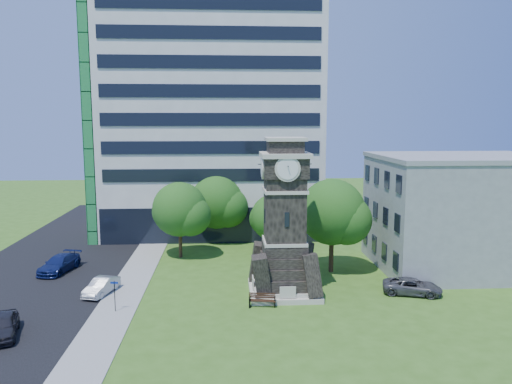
{
  "coord_description": "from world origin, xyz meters",
  "views": [
    {
      "loc": [
        -1.51,
        -35.63,
        13.49
      ],
      "look_at": [
        1.11,
        7.1,
        7.34
      ],
      "focal_mm": 35.0,
      "sensor_mm": 36.0,
      "label": 1
    }
  ],
  "objects": [
    {
      "name": "car_street_mid",
      "position": [
        -11.3,
        2.59,
        0.63
      ],
      "size": [
        2.35,
        4.05,
        1.26
      ],
      "primitive_type": "imported",
      "rotation": [
        0.0,
        0.0,
        -0.28
      ],
      "color": "#A0A2A7",
      "rests_on": "ground"
    },
    {
      "name": "office_low",
      "position": [
        19.97,
        8.0,
        5.21
      ],
      "size": [
        15.2,
        12.2,
        10.4
      ],
      "color": "#96999B",
      "rests_on": "ground"
    },
    {
      "name": "car_east_lot",
      "position": [
        12.99,
        1.08,
        0.63
      ],
      "size": [
        4.92,
        3.29,
        1.25
      ],
      "primitive_type": "imported",
      "rotation": [
        0.0,
        0.0,
        1.28
      ],
      "color": "#4B4B50",
      "rests_on": "ground"
    },
    {
      "name": "tree_nw",
      "position": [
        -5.98,
        12.99,
        4.65
      ],
      "size": [
        5.91,
        5.38,
        7.53
      ],
      "rotation": [
        0.0,
        0.0,
        -0.13
      ],
      "color": "#332114",
      "rests_on": "ground"
    },
    {
      "name": "car_street_south",
      "position": [
        -15.59,
        -4.94,
        0.72
      ],
      "size": [
        2.82,
        4.56,
        1.45
      ],
      "primitive_type": "imported",
      "rotation": [
        0.0,
        0.0,
        0.28
      ],
      "color": "#222227",
      "rests_on": "ground"
    },
    {
      "name": "street_sign",
      "position": [
        -9.42,
        -1.23,
        1.44
      ],
      "size": [
        0.55,
        0.06,
        2.29
      ],
      "rotation": [
        0.0,
        0.0,
        -0.1
      ],
      "color": "black",
      "rests_on": "ground"
    },
    {
      "name": "tree_nc",
      "position": [
        -2.45,
        19.05,
        4.38
      ],
      "size": [
        6.62,
        6.02,
        7.58
      ],
      "rotation": [
        0.0,
        0.0,
        -0.02
      ],
      "color": "#332114",
      "rests_on": "ground"
    },
    {
      "name": "street",
      "position": [
        -18.0,
        5.0,
        0.01
      ],
      "size": [
        14.0,
        80.0,
        0.02
      ],
      "primitive_type": "cube",
      "color": "black",
      "rests_on": "ground"
    },
    {
      "name": "tree_ne",
      "position": [
        3.47,
        14.4,
        3.49
      ],
      "size": [
        5.28,
        4.8,
        6.04
      ],
      "rotation": [
        0.0,
        0.0,
        -0.38
      ],
      "color": "#332114",
      "rests_on": "ground"
    },
    {
      "name": "clock_tower",
      "position": [
        3.0,
        2.0,
        5.28
      ],
      "size": [
        5.4,
        5.4,
        12.22
      ],
      "color": "#BCB4A4",
      "rests_on": "ground"
    },
    {
      "name": "office_tall",
      "position": [
        -3.2,
        25.84,
        14.22
      ],
      "size": [
        26.2,
        15.11,
        28.6
      ],
      "color": "white",
      "rests_on": "ground"
    },
    {
      "name": "tree_east",
      "position": [
        7.97,
        7.32,
        5.24
      ],
      "size": [
        6.48,
        5.89,
        8.41
      ],
      "rotation": [
        0.0,
        0.0,
        -0.22
      ],
      "color": "#332114",
      "rests_on": "ground"
    },
    {
      "name": "sidewalk",
      "position": [
        -9.5,
        5.0,
        0.03
      ],
      "size": [
        3.0,
        70.0,
        0.06
      ],
      "primitive_type": "cube",
      "color": "gray",
      "rests_on": "ground"
    },
    {
      "name": "park_bench",
      "position": [
        1.08,
        -0.84,
        0.54
      ],
      "size": [
        1.96,
        0.52,
        1.01
      ],
      "rotation": [
        0.0,
        0.0,
        -0.17
      ],
      "color": "black",
      "rests_on": "ground"
    },
    {
      "name": "ground",
      "position": [
        0.0,
        0.0,
        0.0
      ],
      "size": [
        160.0,
        160.0,
        0.0
      ],
      "primitive_type": "plane",
      "color": "#37601B",
      "rests_on": "ground"
    },
    {
      "name": "car_street_north",
      "position": [
        -16.52,
        8.77,
        0.73
      ],
      "size": [
        3.12,
        5.35,
        1.46
      ],
      "primitive_type": "imported",
      "rotation": [
        0.0,
        0.0,
        -0.23
      ],
      "color": "#121D50",
      "rests_on": "ground"
    }
  ]
}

